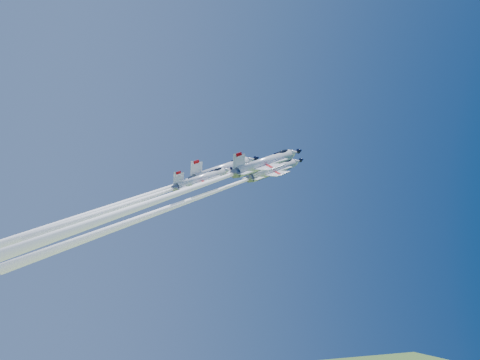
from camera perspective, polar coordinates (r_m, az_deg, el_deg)
name	(u,v)px	position (r m, az deg, el deg)	size (l,w,h in m)	color
jet_lead	(186,202)	(96.37, -5.77, -2.33)	(43.95, 15.81, 44.12)	silver
jet_left	(125,203)	(99.90, -12.16, -2.36)	(48.62, 17.62, 47.16)	silver
jet_right	(174,195)	(88.24, -7.10, -1.57)	(44.68, 16.26, 42.44)	silver
jet_slot	(147,198)	(94.69, -9.88, -1.86)	(30.71, 11.44, 25.87)	silver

